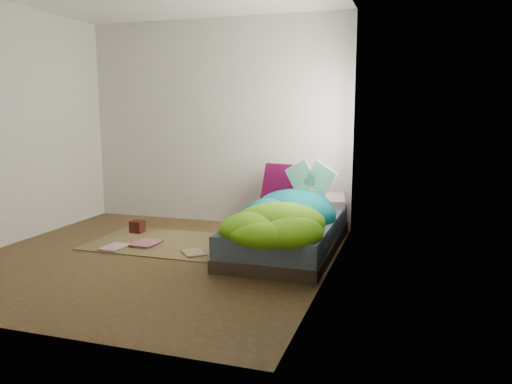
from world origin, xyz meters
TOP-DOWN VIEW (x-y plane):
  - ground at (0.00, 0.00)m, footprint 3.50×3.50m
  - room_walls at (0.01, 0.01)m, footprint 3.54×3.54m
  - bed at (1.22, 0.72)m, footprint 1.00×2.00m
  - duvet at (1.22, 0.50)m, footprint 0.96×1.84m
  - rug at (-0.15, 0.55)m, footprint 1.60×1.10m
  - pillow_floral at (1.44, 1.46)m, footprint 0.58×0.42m
  - pillow_magenta at (0.98, 1.42)m, footprint 0.50×0.26m
  - open_book at (1.37, 1.10)m, footprint 0.49×0.20m
  - wooden_box at (-0.67, 0.85)m, footprint 0.14×0.14m
  - floor_book_a at (-0.65, 0.17)m, footprint 0.25×0.32m
  - floor_book_b at (-0.41, 0.39)m, footprint 0.27×0.35m
  - floor_book_c at (0.27, 0.16)m, footprint 0.33×0.34m

SIDE VIEW (x-z plane):
  - ground at x=0.00m, z-range 0.00..0.00m
  - rug at x=-0.15m, z-range 0.00..0.01m
  - floor_book_c at x=0.27m, z-range 0.01..0.03m
  - floor_book_a at x=-0.65m, z-range 0.01..0.03m
  - floor_book_b at x=-0.41m, z-range 0.01..0.04m
  - wooden_box at x=-0.67m, z-range 0.01..0.15m
  - bed at x=1.22m, z-range 0.00..0.34m
  - pillow_floral at x=1.44m, z-range 0.34..0.46m
  - duvet at x=1.22m, z-range 0.34..0.68m
  - pillow_magenta at x=0.98m, z-range 0.34..0.82m
  - open_book at x=1.37m, z-range 0.68..0.97m
  - room_walls at x=0.01m, z-range 0.32..2.94m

